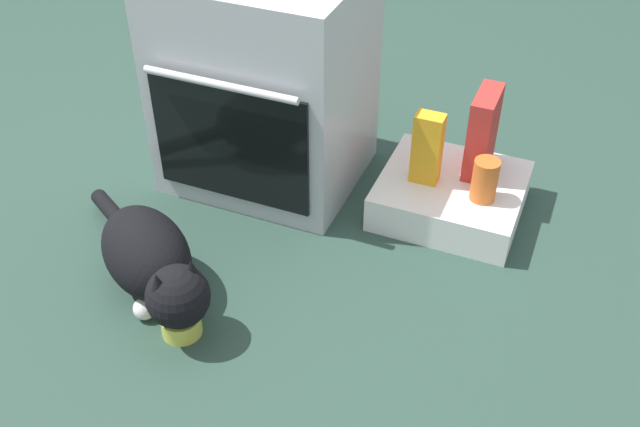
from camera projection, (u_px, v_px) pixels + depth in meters
ground at (228, 253)px, 2.31m from camera, size 8.00×8.00×0.00m
oven at (265, 80)px, 2.42m from camera, size 0.62×0.56×0.73m
pantry_cabinet at (451, 195)px, 2.44m from camera, size 0.46×0.42×0.12m
food_bowl at (181, 323)px, 2.03m from camera, size 0.11×0.11×0.08m
cat at (152, 261)px, 2.08m from camera, size 0.66×0.50×0.25m
juice_carton at (427, 148)px, 2.33m from camera, size 0.09×0.06×0.24m
sauce_jar at (485, 180)px, 2.28m from camera, size 0.08×0.08×0.14m
cereal_box at (482, 133)px, 2.36m from camera, size 0.07×0.18×0.28m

